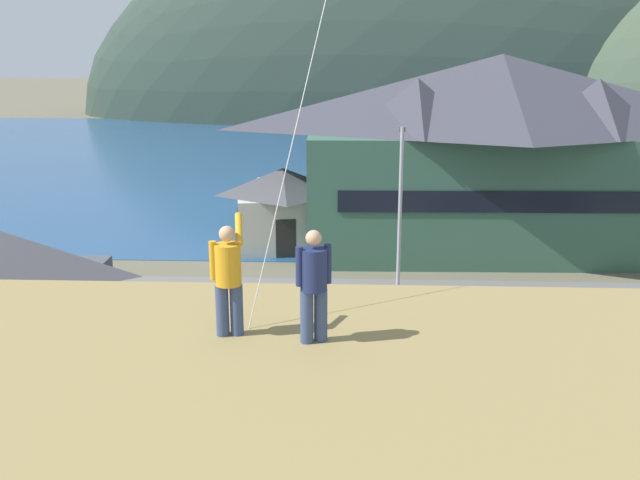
{
  "coord_description": "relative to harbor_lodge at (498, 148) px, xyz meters",
  "views": [
    {
      "loc": [
        2.37,
        -18.02,
        10.94
      ],
      "look_at": [
        1.19,
        9.0,
        3.69
      ],
      "focal_mm": 39.26,
      "sensor_mm": 36.0,
      "label": 1
    }
  ],
  "objects": [
    {
      "name": "ground_plane",
      "position": [
        -10.55,
        -21.18,
        -5.8
      ],
      "size": [
        600.0,
        600.0,
        0.0
      ],
      "primitive_type": "plane",
      "color": "#66604C"
    },
    {
      "name": "parking_lot_pad",
      "position": [
        -10.55,
        -16.18,
        -5.75
      ],
      "size": [
        40.0,
        20.0,
        0.1
      ],
      "primitive_type": "cube",
      "color": "slate",
      "rests_on": "ground"
    },
    {
      "name": "bay_water",
      "position": [
        -10.55,
        38.82,
        -5.79
      ],
      "size": [
        360.0,
        84.0,
        0.03
      ],
      "primitive_type": "cube",
      "color": "navy",
      "rests_on": "ground"
    },
    {
      "name": "far_hill_west_ridge",
      "position": [
        9.82,
        93.88,
        -5.8
      ],
      "size": [
        135.74,
        57.23,
        76.14
      ],
      "primitive_type": "ellipsoid",
      "color": "#2D3D33",
      "rests_on": "ground"
    },
    {
      "name": "harbor_lodge",
      "position": [
        0.0,
        0.0,
        0.0
      ],
      "size": [
        22.39,
        10.56,
        10.89
      ],
      "color": "#38604C",
      "rests_on": "ground"
    },
    {
      "name": "storage_shed_waterside",
      "position": [
        -11.97,
        -0.19,
        -3.38
      ],
      "size": [
        6.2,
        5.58,
        4.66
      ],
      "color": "beige",
      "rests_on": "ground"
    },
    {
      "name": "wharf_dock",
      "position": [
        -10.34,
        11.12,
        -5.45
      ],
      "size": [
        3.2,
        10.88,
        0.7
      ],
      "color": "#70604C",
      "rests_on": "ground"
    },
    {
      "name": "moored_boat_wharfside",
      "position": [
        -14.03,
        10.15,
        -5.08
      ],
      "size": [
        3.4,
        8.45,
        2.16
      ],
      "color": "navy",
      "rests_on": "ground"
    },
    {
      "name": "moored_boat_outer_mooring",
      "position": [
        -7.14,
        9.21,
        -5.08
      ],
      "size": [
        2.11,
        5.68,
        2.16
      ],
      "color": "#A8A399",
      "rests_on": "ground"
    },
    {
      "name": "moored_boat_inner_slip",
      "position": [
        -13.78,
        10.02,
        -5.08
      ],
      "size": [
        2.35,
        6.93,
        2.16
      ],
      "color": "silver",
      "rests_on": "ground"
    },
    {
      "name": "parked_car_front_row_end",
      "position": [
        -13.87,
        -20.55,
        -4.74
      ],
      "size": [
        4.21,
        2.07,
        1.82
      ],
      "color": "navy",
      "rests_on": "parking_lot_pad"
    },
    {
      "name": "parked_car_mid_row_near",
      "position": [
        -0.47,
        -15.44,
        -4.74
      ],
      "size": [
        4.26,
        2.16,
        1.82
      ],
      "color": "black",
      "rests_on": "parking_lot_pad"
    },
    {
      "name": "parked_car_mid_row_far",
      "position": [
        -9.06,
        -14.7,
        -4.74
      ],
      "size": [
        4.3,
        2.25,
        1.82
      ],
      "color": "#236633",
      "rests_on": "parking_lot_pad"
    },
    {
      "name": "parked_car_back_row_left",
      "position": [
        -5.36,
        -19.68,
        -4.74
      ],
      "size": [
        4.32,
        2.3,
        1.82
      ],
      "color": "#9EA3A8",
      "rests_on": "parking_lot_pad"
    },
    {
      "name": "parking_light_pole",
      "position": [
        -6.08,
        -10.63,
        -1.18
      ],
      "size": [
        0.24,
        0.78,
        7.94
      ],
      "color": "#ADADB2",
      "rests_on": "parking_lot_pad"
    },
    {
      "name": "person_kite_flyer",
      "position": [
        -10.01,
        -29.15,
        1.85
      ],
      "size": [
        0.52,
        0.69,
        1.86
      ],
      "color": "#384770",
      "rests_on": "grassy_hill_foreground"
    },
    {
      "name": "person_companion",
      "position": [
        -8.7,
        -29.35,
        1.83
      ],
      "size": [
        0.52,
        0.4,
        1.74
      ],
      "color": "#384770",
      "rests_on": "grassy_hill_foreground"
    }
  ]
}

